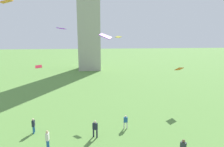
{
  "coord_description": "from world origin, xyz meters",
  "views": [
    {
      "loc": [
        -3.61,
        0.53,
        11.02
      ],
      "look_at": [
        -1.94,
        21.19,
        6.55
      ],
      "focal_mm": 33.07,
      "sensor_mm": 36.0,
      "label": 1
    }
  ],
  "objects": [
    {
      "name": "kite_flying_1",
      "position": [
        -7.04,
        22.3,
        11.09
      ],
      "size": [
        0.97,
        0.81,
        0.2
      ],
      "rotation": [
        0.0,
        0.0,
        2.82
      ],
      "color": "#9408F2"
    },
    {
      "name": "kite_flying_4",
      "position": [
        -0.24,
        30.8,
        9.91
      ],
      "size": [
        1.02,
        1.05,
        0.26
      ],
      "rotation": [
        0.0,
        0.0,
        2.25
      ],
      "color": "gold"
    },
    {
      "name": "kite_flying_6",
      "position": [
        -11.21,
        28.31,
        6.13
      ],
      "size": [
        0.97,
        0.72,
        0.4
      ],
      "rotation": [
        0.0,
        0.0,
        3.39
      ],
      "color": "red"
    },
    {
      "name": "person_2",
      "position": [
        -8.21,
        18.47,
        1.04
      ],
      "size": [
        0.28,
        0.57,
        1.83
      ],
      "rotation": [
        0.0,
        0.0,
        1.55
      ],
      "color": "#235693",
      "rests_on": "ground_plane"
    },
    {
      "name": "kite_flying_3",
      "position": [
        -2.39,
        25.33,
        10.19
      ],
      "size": [
        1.66,
        1.38,
        0.74
      ],
      "rotation": [
        0.0,
        0.0,
        2.77
      ],
      "color": "purple"
    },
    {
      "name": "person_1",
      "position": [
        -3.78,
        20.21,
        1.04
      ],
      "size": [
        0.55,
        0.48,
        1.84
      ],
      "rotation": [
        0.0,
        0.0,
        5.75
      ],
      "color": "#1E2333",
      "rests_on": "ground_plane"
    },
    {
      "name": "person_5",
      "position": [
        -0.35,
        21.88,
        0.89
      ],
      "size": [
        0.49,
        0.29,
        1.57
      ],
      "rotation": [
        0.0,
        0.0,
        0.13
      ],
      "color": "silver",
      "rests_on": "ground_plane"
    },
    {
      "name": "kite_flying_5",
      "position": [
        -12.21,
        22.55,
        13.69
      ],
      "size": [
        1.28,
        1.65,
        0.42
      ],
      "rotation": [
        0.0,
        0.0,
        4.9
      ],
      "color": "orange"
    },
    {
      "name": "kite_flying_2",
      "position": [
        8.43,
        28.9,
        5.4
      ],
      "size": [
        1.48,
        1.28,
        0.64
      ],
      "rotation": [
        0.0,
        0.0,
        3.71
      ],
      "color": "#C64F16"
    },
    {
      "name": "person_3",
      "position": [
        -10.4,
        21.63,
        0.95
      ],
      "size": [
        0.27,
        0.52,
        1.68
      ],
      "rotation": [
        0.0,
        0.0,
        1.6
      ],
      "color": "#235693",
      "rests_on": "ground_plane"
    }
  ]
}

